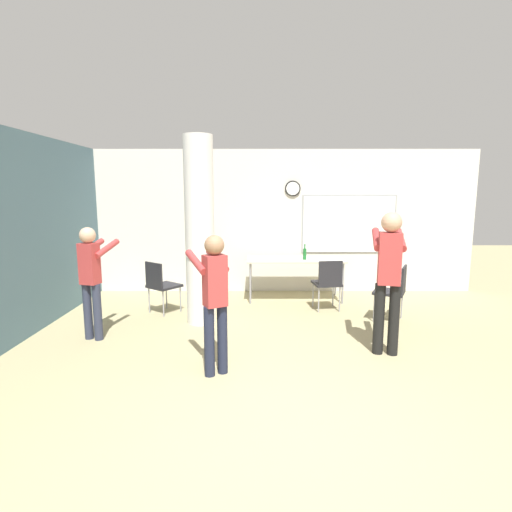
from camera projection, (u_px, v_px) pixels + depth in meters
ground_plane at (294, 446)px, 3.15m from camera, size 24.00×24.00×0.00m
wall_left_accent at (19, 236)px, 5.39m from camera, size 0.12×7.00×2.80m
wall_back at (272, 222)px, 7.93m from camera, size 8.00×0.15×2.80m
support_pillar at (198, 232)px, 5.94m from camera, size 0.43×0.43×2.80m
folding_table at (294, 261)px, 7.36m from camera, size 1.77×0.75×0.77m
bottle_on_table at (303, 254)px, 7.24m from camera, size 0.06×0.06×0.28m
chair_mid_room at (392, 289)px, 6.14m from camera, size 0.59×0.59×0.87m
chair_near_pillar at (159, 283)px, 6.51m from camera, size 0.62×0.62×0.87m
chair_table_right at (326, 281)px, 6.69m from camera, size 0.49×0.49×0.87m
person_playing_front at (213, 294)px, 4.27m from camera, size 0.53×0.62×1.54m
person_watching_back at (90, 274)px, 5.31m from camera, size 0.45×0.60×1.53m
person_playing_side at (387, 272)px, 4.82m from camera, size 0.49×0.71×1.75m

